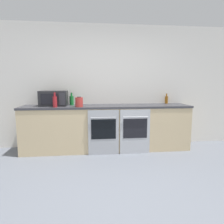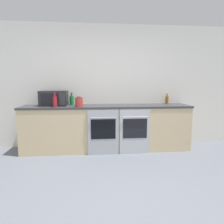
# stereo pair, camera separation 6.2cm
# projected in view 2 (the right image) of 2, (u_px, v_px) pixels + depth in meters

# --- Properties ---
(ground_plane) EXTENTS (16.00, 16.00, 0.00)m
(ground_plane) POSITION_uv_depth(u_px,v_px,m) (118.00, 199.00, 2.38)
(ground_plane) COLOR slate
(wall_back) EXTENTS (10.00, 0.06, 2.60)m
(wall_back) POSITION_uv_depth(u_px,v_px,m) (106.00, 86.00, 4.34)
(wall_back) COLOR silver
(wall_back) RESTS_ON ground_plane
(counter_back) EXTENTS (3.39, 0.64, 0.92)m
(counter_back) POSITION_uv_depth(u_px,v_px,m) (107.00, 127.00, 4.13)
(counter_back) COLOR #D1B789
(counter_back) RESTS_ON ground_plane
(oven_left) EXTENTS (0.59, 0.06, 0.87)m
(oven_left) POSITION_uv_depth(u_px,v_px,m) (103.00, 132.00, 3.80)
(oven_left) COLOR #A8AAAF
(oven_left) RESTS_ON ground_plane
(oven_right) EXTENTS (0.59, 0.06, 0.87)m
(oven_right) POSITION_uv_depth(u_px,v_px,m) (135.00, 131.00, 3.86)
(oven_right) COLOR #B7BABF
(oven_right) RESTS_ON ground_plane
(microwave) EXTENTS (0.53, 0.37, 0.30)m
(microwave) POSITION_uv_depth(u_px,v_px,m) (54.00, 98.00, 3.99)
(microwave) COLOR #232326
(microwave) RESTS_ON counter_back
(bottle_red) EXTENTS (0.08, 0.08, 0.28)m
(bottle_red) POSITION_uv_depth(u_px,v_px,m) (55.00, 101.00, 3.74)
(bottle_red) COLOR maroon
(bottle_red) RESTS_ON counter_back
(bottle_green) EXTENTS (0.08, 0.08, 0.25)m
(bottle_green) POSITION_uv_depth(u_px,v_px,m) (72.00, 100.00, 4.13)
(bottle_green) COLOR #19722D
(bottle_green) RESTS_ON counter_back
(bottle_amber) EXTENTS (0.07, 0.07, 0.22)m
(bottle_amber) POSITION_uv_depth(u_px,v_px,m) (167.00, 100.00, 4.40)
(bottle_amber) COLOR #8C5114
(bottle_amber) RESTS_ON counter_back
(kettle) EXTENTS (0.15, 0.15, 0.19)m
(kettle) POSITION_uv_depth(u_px,v_px,m) (79.00, 102.00, 3.80)
(kettle) COLOR #B2332D
(kettle) RESTS_ON counter_back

